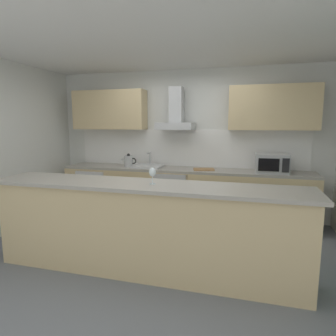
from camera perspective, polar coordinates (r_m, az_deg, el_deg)
ground at (r=3.94m, az=-1.72°, el=-16.38°), size 5.84×4.41×0.02m
ceiling at (r=3.69m, az=-1.92°, el=23.60°), size 5.84×4.41×0.02m
wall_back at (r=5.29m, az=3.87°, el=4.78°), size 5.84×0.12×2.60m
backsplash_tile at (r=5.23m, az=3.71°, el=3.96°), size 4.12×0.02×0.66m
counter_back at (r=5.05m, az=2.90°, el=-5.16°), size 4.26×0.60×0.90m
counter_island at (r=3.29m, az=-4.60°, el=-11.70°), size 3.54×0.64×1.02m
upper_cabinets at (r=5.06m, az=3.41°, el=11.51°), size 4.21×0.32×0.70m
oven at (r=5.06m, az=1.17°, el=-5.02°), size 0.60×0.62×0.80m
refrigerator at (r=5.61m, az=-13.67°, el=-4.28°), size 0.58×0.60×0.85m
microwave at (r=4.79m, az=19.78°, el=0.87°), size 0.50×0.38×0.30m
sink at (r=5.12m, az=-3.95°, el=0.46°), size 0.50×0.40×0.26m
kettle at (r=5.19m, az=-7.75°, el=1.37°), size 0.29×0.15×0.24m
range_hood at (r=5.04m, az=1.58°, el=10.14°), size 0.62×0.45×0.72m
wine_glass at (r=3.09m, az=-3.08°, el=-0.94°), size 0.08×0.08×0.18m
chopping_board at (r=4.85m, az=7.06°, el=-0.25°), size 0.38×0.29×0.02m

